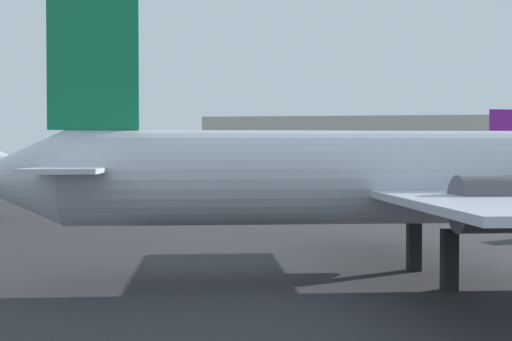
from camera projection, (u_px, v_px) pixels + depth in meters
name	position (u px, v px, depth m)	size (l,w,h in m)	color
airplane_at_gate	(461.00, 178.00, 25.42)	(36.54, 23.00, 10.18)	silver
airplane_far_left	(149.00, 169.00, 81.19)	(25.25, 21.15, 9.29)	white
terminal_building	(369.00, 147.00, 140.86)	(63.94, 24.88, 11.49)	beige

